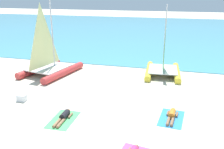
% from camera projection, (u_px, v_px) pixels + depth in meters
% --- Properties ---
extents(ground_plane, '(120.00, 120.00, 0.00)m').
position_uv_depth(ground_plane, '(130.00, 68.00, 19.82)').
color(ground_plane, beige).
extents(ocean_water, '(120.00, 40.00, 0.05)m').
position_uv_depth(ocean_water, '(155.00, 31.00, 38.15)').
color(ocean_water, '#4C9EB7').
rests_on(ocean_water, ground).
extents(sailboat_red, '(3.62, 4.85, 5.71)m').
position_uv_depth(sailboat_red, '(49.00, 63.00, 18.02)').
color(sailboat_red, '#CC3838').
rests_on(sailboat_red, ground).
extents(sailboat_yellow, '(2.68, 3.96, 4.97)m').
position_uv_depth(sailboat_yellow, '(163.00, 65.00, 17.83)').
color(sailboat_yellow, yellow).
rests_on(sailboat_yellow, ground).
extents(towel_left, '(1.14, 1.93, 0.01)m').
position_uv_depth(towel_left, '(63.00, 120.00, 11.78)').
color(towel_left, '#4CB266').
rests_on(towel_left, ground).
extents(sunbather_left, '(0.55, 1.56, 0.30)m').
position_uv_depth(sunbather_left, '(64.00, 117.00, 11.80)').
color(sunbather_left, black).
rests_on(sunbather_left, towel_left).
extents(towel_right, '(1.27, 1.99, 0.01)m').
position_uv_depth(towel_right, '(171.00, 118.00, 11.90)').
color(towel_right, '#338CD8').
rests_on(towel_right, ground).
extents(sunbather_right, '(0.58, 1.57, 0.30)m').
position_uv_depth(sunbather_right, '(172.00, 115.00, 11.92)').
color(sunbather_right, orange).
rests_on(sunbather_right, towel_right).
extents(cooler_box, '(0.50, 0.36, 0.36)m').
position_uv_depth(cooler_box, '(22.00, 98.00, 13.75)').
color(cooler_box, white).
rests_on(cooler_box, ground).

